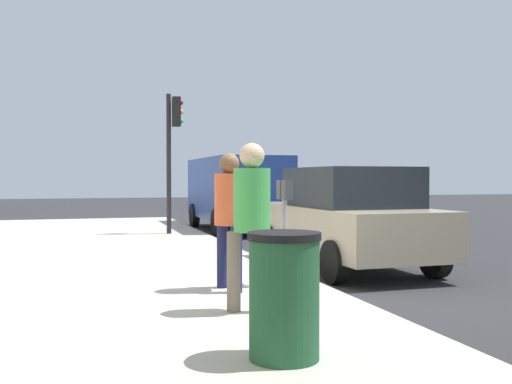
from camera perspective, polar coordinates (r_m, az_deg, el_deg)
ground_plane at (r=8.30m, az=6.07°, el=-9.67°), size 80.00×80.00×0.00m
sidewalk_slab at (r=7.65m, az=-15.44°, el=-10.09°), size 28.00×6.00×0.15m
parking_meter at (r=7.88m, az=2.79°, el=-1.71°), size 0.36×0.12×1.41m
pedestrian_at_meter at (r=7.52m, az=-2.62°, el=-1.72°), size 0.52×0.38×1.76m
pedestrian_bystander at (r=6.29m, az=-0.39°, el=-1.93°), size 0.39×0.52×1.81m
parked_sedan_near at (r=10.48m, az=8.79°, el=-2.44°), size 4.43×2.02×1.77m
parked_van_far at (r=17.58m, az=-1.97°, el=0.29°), size 5.22×2.15×2.18m
traffic_signal at (r=15.34m, az=-8.10°, el=5.05°), size 0.24×0.44×3.60m
trash_bin at (r=4.73m, az=2.75°, el=-9.99°), size 0.59×0.59×1.01m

